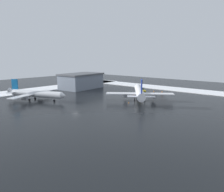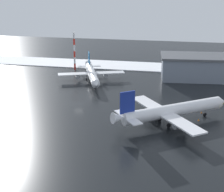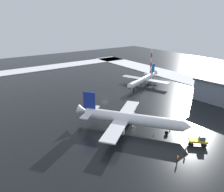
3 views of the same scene
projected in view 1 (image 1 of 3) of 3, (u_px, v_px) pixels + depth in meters
ground_plane at (75, 108)px, 79.92m from camera, size 240.00×240.00×0.00m
snow_bank_far at (12, 93)px, 111.90m from camera, size 152.00×16.00×0.30m
snow_bank_left at (163, 88)px, 129.97m from camera, size 14.00×116.00×0.30m
airplane_far_rear at (140, 92)px, 93.71m from camera, size 29.20×25.47×10.17m
airplane_distant_tail at (35, 94)px, 92.97m from camera, size 23.92×28.30×8.72m
pushback_tug at (143, 90)px, 112.80m from camera, size 4.72×4.88×2.50m
ground_crew_beside_wing at (154, 92)px, 109.31m from camera, size 0.36×0.36×1.71m
ground_crew_by_nose_gear at (162, 93)px, 107.39m from camera, size 0.36×0.36×1.71m
cargo_hangar at (81, 81)px, 127.38m from camera, size 26.29×17.26×8.80m
traffic_cone_near_nose at (142, 96)px, 101.51m from camera, size 0.36×0.36×0.55m
traffic_cone_mid_line at (129, 102)px, 87.81m from camera, size 0.36×0.36×0.55m
traffic_cone_wingtip_side at (133, 95)px, 105.83m from camera, size 0.36×0.36×0.55m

